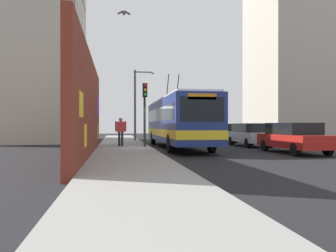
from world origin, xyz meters
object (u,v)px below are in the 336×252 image
parked_car_black (222,132)px  traffic_light (145,104)px  city_bus (177,121)px  parked_car_red (293,137)px  parked_car_silver (249,134)px  street_lamp (137,100)px  pedestrian_midblock (121,129)px

parked_car_black → traffic_light: (-7.67, 7.35, 1.95)m
city_bus → traffic_light: 2.49m
parked_car_red → parked_car_black: 11.99m
city_bus → parked_car_red: size_ratio=2.57×
city_bus → traffic_light: bearing=108.7°
parked_car_red → parked_car_silver: same height
city_bus → parked_car_black: size_ratio=2.84×
traffic_light → street_lamp: size_ratio=0.65×
parked_car_silver → pedestrian_midblock: (-0.90, 8.80, 0.37)m
parked_car_black → street_lamp: bearing=84.8°
parked_car_black → pedestrian_midblock: 11.29m
traffic_light → parked_car_red: bearing=-120.4°
pedestrian_midblock → parked_car_black: bearing=-51.2°
parked_car_red → street_lamp: 14.84m
parked_car_black → street_lamp: size_ratio=0.75×
parked_car_black → parked_car_silver: bearing=-180.0°
parked_car_red → traffic_light: traffic_light is taller
parked_car_red → traffic_light: (4.32, 7.35, 1.94)m
parked_car_silver → street_lamp: size_ratio=0.77×
pedestrian_midblock → traffic_light: (-0.61, -1.45, 1.58)m
parked_car_black → city_bus: bearing=143.2°
street_lamp → traffic_light: bearing=179.3°
parked_car_silver → pedestrian_midblock: size_ratio=2.61×
city_bus → parked_car_black: (6.94, -5.20, -0.92)m
parked_car_silver → traffic_light: bearing=101.6°
parked_car_red → parked_car_black: (11.99, 0.00, -0.00)m
city_bus → street_lamp: (7.60, 2.04, 1.87)m
pedestrian_midblock → parked_car_silver: bearing=-84.1°
parked_car_red → street_lamp: bearing=29.8°
parked_car_black → street_lamp: (0.66, 7.24, 2.79)m
city_bus → parked_car_red: bearing=-134.2°
parked_car_red → street_lamp: (12.65, 7.24, 2.79)m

